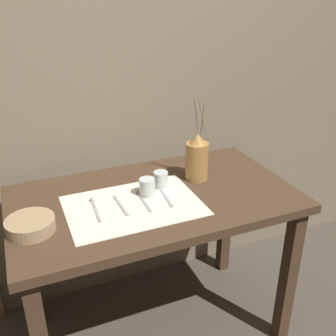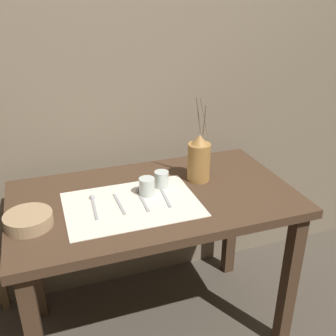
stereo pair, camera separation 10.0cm
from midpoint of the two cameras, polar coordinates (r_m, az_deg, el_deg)
The scene contains 12 objects.
ground_plane at distance 2.21m, azimuth -0.34°, elevation -22.03°, with size 12.00×12.00×0.00m, color #473F35.
stone_wall_back at distance 1.99m, azimuth -4.81°, elevation 12.82°, with size 7.00×0.06×2.40m.
wooden_table at distance 1.78m, azimuth -0.40°, elevation -7.14°, with size 1.23×0.70×0.79m.
linen_cloth at distance 1.65m, azimuth -3.53°, elevation -5.31°, with size 0.55×0.39×0.00m.
pitcher_with_flowers at distance 1.82m, azimuth 6.09°, elevation 1.26°, with size 0.10×0.10×0.39m.
wooden_bowl at distance 1.57m, azimuth -17.88°, elevation -7.24°, with size 0.18×0.18×0.05m.
glass_tumbler_near at distance 1.70m, azimuth -1.40°, elevation -2.71°, with size 0.07×0.07×0.08m.
glass_tumbler_far at distance 1.77m, azimuth 0.67°, elevation -1.66°, with size 0.07×0.07×0.07m.
spoon_outer at distance 1.68m, azimuth -9.15°, elevation -4.87°, with size 0.03×0.19×0.02m.
fork_outer at distance 1.65m, azimuth -5.36°, elevation -5.23°, with size 0.02×0.18×0.00m.
spoon_inner at distance 1.71m, azimuth -2.43°, elevation -3.90°, with size 0.02×0.19×0.02m.
knife_center at distance 1.70m, azimuth 1.29°, elevation -4.23°, with size 0.03×0.18×0.00m.
Camera 2 is at (-0.43, -1.44, 1.62)m, focal length 42.00 mm.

